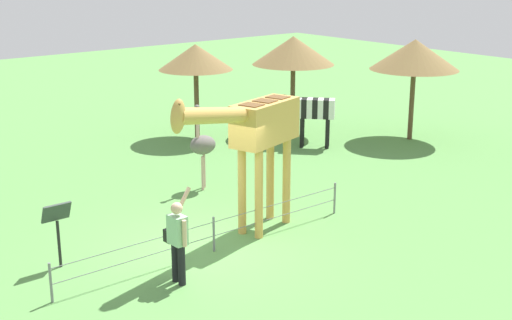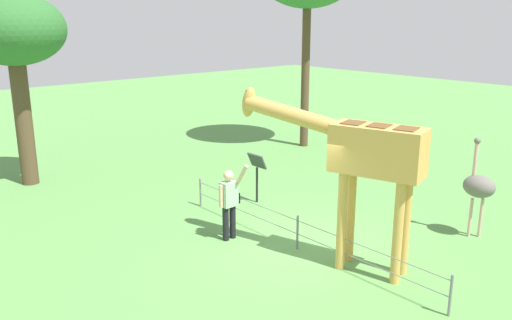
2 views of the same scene
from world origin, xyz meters
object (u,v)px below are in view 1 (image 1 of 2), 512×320
visitor (178,237)px  shade_hut_far (293,51)px  zebra (313,111)px  shade_hut_aside (196,57)px  ostrich (203,145)px  info_sign (57,221)px  giraffe (256,131)px  shade_hut_near (415,55)px

visitor → shade_hut_far: shade_hut_far is taller
zebra → shade_hut_aside: size_ratio=0.53×
visitor → shade_hut_far: size_ratio=0.54×
ostrich → shade_hut_aside: (-2.91, -4.48, 1.50)m
ostrich → shade_hut_aside: shade_hut_aside is taller
zebra → info_sign: zebra is taller
giraffe → visitor: size_ratio=2.18×
visitor → info_sign: bearing=-55.4°
shade_hut_near → info_sign: size_ratio=2.49×
shade_hut_near → info_sign: 13.46m
zebra → shade_hut_near: 3.81m
giraffe → shade_hut_near: (-9.08, -3.08, 0.50)m
shade_hut_far → shade_hut_aside: bearing=-28.1°
visitor → ostrich: ostrich is taller
zebra → shade_hut_far: size_ratio=0.50×
giraffe → zebra: size_ratio=2.31×
ostrich → shade_hut_aside: 5.55m
shade_hut_near → giraffe: bearing=18.7°
shade_hut_far → shade_hut_aside: (2.87, -1.53, -0.13)m
shade_hut_near → shade_hut_far: bearing=-51.0°
shade_hut_aside → zebra: bearing=123.6°
ostrich → shade_hut_far: size_ratio=0.68×
shade_hut_near → zebra: bearing=-22.6°
shade_hut_far → info_sign: 11.99m
ostrich → shade_hut_near: (-8.26, 0.10, 1.61)m
shade_hut_near → shade_hut_far: size_ratio=1.00×
visitor → giraffe: bearing=-159.4°
zebra → shade_hut_near: size_ratio=0.51×
shade_hut_aside → ostrich: bearing=57.0°
shade_hut_near → shade_hut_aside: shade_hut_near is taller
info_sign → shade_hut_aside: bearing=-139.8°
ostrich → info_sign: size_ratio=1.70×
zebra → shade_hut_far: 2.49m
visitor → shade_hut_aside: shade_hut_aside is taller
info_sign → shade_hut_far: bearing=-154.5°
visitor → shade_hut_near: 12.59m
shade_hut_aside → info_sign: shade_hut_aside is taller
ostrich → shade_hut_near: size_ratio=0.69×
giraffe → zebra: (-5.90, -4.40, -1.12)m
visitor → zebra: size_ratio=1.06×
giraffe → zebra: bearing=-143.3°
visitor → info_sign: size_ratio=1.33×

